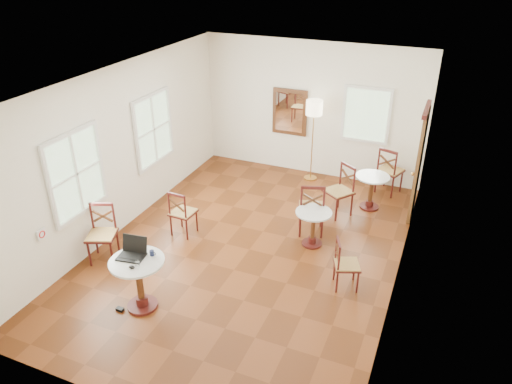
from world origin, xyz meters
TOP-DOWN VIEW (x-y plane):
  - ground at (0.00, 0.00)m, footprint 7.00×7.00m
  - room_shell at (-0.06, 0.27)m, footprint 5.02×7.02m
  - cafe_table_near at (-0.87, -1.98)m, footprint 0.79×0.79m
  - cafe_table_mid at (0.96, 0.59)m, footprint 0.63×0.63m
  - cafe_table_back at (1.65, 2.33)m, footprint 0.67×0.67m
  - chair_near_a at (-1.33, 0.01)m, footprint 0.44×0.44m
  - chair_near_b at (-2.16, -1.19)m, footprint 0.60×0.60m
  - chair_mid_a at (0.82, 0.96)m, footprint 0.61×0.61m
  - chair_mid_b at (1.77, -0.35)m, footprint 0.50×0.50m
  - chair_back_a at (1.87, 3.15)m, footprint 0.61×0.61m
  - chair_back_b at (1.12, 1.84)m, footprint 0.66×0.66m
  - floor_lamp at (0.15, 3.15)m, footprint 0.36×0.36m
  - laptop at (-1.00, -1.89)m, footprint 0.42×0.36m
  - mouse at (-0.83, -2.15)m, footprint 0.11×0.09m
  - navy_mug at (-0.74, -1.79)m, footprint 0.10×0.07m
  - water_glass at (-0.75, -2.12)m, footprint 0.07×0.07m
  - power_adapter at (-1.13, -2.19)m, footprint 0.11×0.07m

SIDE VIEW (x-z plane):
  - ground at x=0.00m, z-range 0.00..0.00m
  - power_adapter at x=-1.13m, z-range 0.00..0.05m
  - cafe_table_mid at x=0.96m, z-range 0.08..0.75m
  - chair_mid_b at x=1.77m, z-range 0.00..0.84m
  - cafe_table_back at x=1.65m, z-range 0.08..0.79m
  - chair_near_a at x=-1.33m, z-range 0.00..0.90m
  - chair_near_b at x=-2.16m, z-range 0.00..0.99m
  - chair_back_b at x=1.12m, z-range 0.00..1.03m
  - chair_back_a at x=1.87m, z-range 0.00..1.03m
  - cafe_table_near at x=-0.87m, z-range 0.10..0.93m
  - chair_mid_a at x=0.82m, z-range 0.00..1.05m
  - mouse at x=-0.83m, z-range 0.83..0.87m
  - navy_mug at x=-0.74m, z-range 0.83..0.91m
  - water_glass at x=-0.75m, z-range 0.83..0.94m
  - laptop at x=-1.00m, z-range 0.76..1.03m
  - floor_lamp at x=0.15m, z-range 0.64..2.47m
  - room_shell at x=-0.06m, z-range 0.38..3.39m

